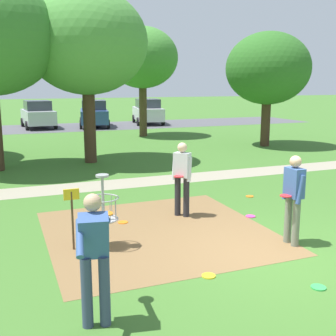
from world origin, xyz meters
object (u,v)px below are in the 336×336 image
(frisbee_mid_grass, at_px, (318,287))
(frisbee_near_basket, at_px, (209,276))
(frisbee_far_left, at_px, (250,216))
(parked_car_center_right, at_px, (148,111))
(player_throwing, at_px, (94,252))
(tree_mid_right, at_px, (87,43))
(frisbee_far_right, at_px, (123,222))
(player_waiting_right, at_px, (293,195))
(disc_golf_basket, at_px, (100,209))
(player_foreground_watching, at_px, (182,175))
(parked_car_center_left, at_px, (94,114))
(tree_mid_left, at_px, (268,69))
(frisbee_by_tee, at_px, (250,196))
(tree_near_left, at_px, (142,58))
(parked_car_leftmost, at_px, (38,114))

(frisbee_mid_grass, bearing_deg, frisbee_near_basket, 144.99)
(frisbee_far_left, xyz_separation_m, parked_car_center_right, (5.07, 22.12, 0.91))
(frisbee_far_left, bearing_deg, player_throwing, -143.79)
(tree_mid_right, bearing_deg, player_throwing, -101.01)
(frisbee_far_right, bearing_deg, player_waiting_right, -42.00)
(frisbee_mid_grass, bearing_deg, disc_golf_basket, 133.98)
(player_foreground_watching, relative_size, parked_car_center_left, 0.38)
(tree_mid_left, height_order, parked_car_center_right, tree_mid_left)
(frisbee_mid_grass, bearing_deg, frisbee_far_right, 115.61)
(player_waiting_right, bearing_deg, tree_mid_left, 58.03)
(frisbee_by_tee, distance_m, tree_near_left, 14.42)
(parked_car_center_left, bearing_deg, player_throwing, -101.78)
(player_foreground_watching, relative_size, tree_mid_right, 0.27)
(tree_near_left, xyz_separation_m, tree_mid_left, (4.29, -5.84, -0.70))
(player_foreground_watching, distance_m, tree_near_left, 15.42)
(player_throwing, xyz_separation_m, player_waiting_right, (4.03, 1.37, -0.02))
(frisbee_near_basket, xyz_separation_m, parked_car_leftmost, (-0.51, 24.54, 0.91))
(frisbee_by_tee, height_order, tree_near_left, tree_near_left)
(frisbee_near_basket, bearing_deg, tree_near_left, 75.02)
(frisbee_mid_grass, bearing_deg, parked_car_leftmost, 94.20)
(frisbee_by_tee, xyz_separation_m, tree_mid_right, (-2.97, 6.63, 4.45))
(tree_mid_left, bearing_deg, tree_near_left, 126.32)
(player_foreground_watching, height_order, parked_car_center_right, parked_car_center_right)
(player_waiting_right, bearing_deg, tree_mid_right, 100.57)
(frisbee_by_tee, xyz_separation_m, parked_car_center_right, (4.14, 20.61, 0.91))
(player_foreground_watching, distance_m, parked_car_center_left, 20.90)
(tree_near_left, bearing_deg, frisbee_mid_grass, -100.23)
(frisbee_by_tee, bearing_deg, frisbee_far_left, -121.67)
(disc_golf_basket, xyz_separation_m, tree_mid_left, (10.31, 9.91, 2.91))
(frisbee_far_left, height_order, frisbee_far_right, same)
(frisbee_far_left, bearing_deg, tree_near_left, 80.97)
(tree_mid_left, bearing_deg, player_throwing, -131.32)
(tree_mid_right, bearing_deg, parked_car_center_left, 77.58)
(frisbee_near_basket, distance_m, tree_mid_left, 15.22)
(frisbee_far_right, height_order, parked_car_center_right, parked_car_center_right)
(player_foreground_watching, relative_size, player_throwing, 1.00)
(player_waiting_right, distance_m, tree_mid_left, 13.32)
(frisbee_mid_grass, relative_size, parked_car_leftmost, 0.05)
(frisbee_near_basket, distance_m, frisbee_mid_grass, 1.66)
(tree_mid_right, height_order, parked_car_center_left, tree_mid_right)
(player_waiting_right, xyz_separation_m, parked_car_center_left, (1.08, 23.13, -0.05))
(tree_mid_left, height_order, tree_mid_right, tree_mid_right)
(player_waiting_right, height_order, tree_near_left, tree_near_left)
(frisbee_mid_grass, height_order, parked_car_leftmost, parked_car_leftmost)
(disc_golf_basket, height_order, frisbee_near_basket, disc_golf_basket)
(tree_mid_right, relative_size, parked_car_center_left, 1.44)
(parked_car_center_right, bearing_deg, tree_mid_right, -116.96)
(frisbee_by_tee, height_order, frisbee_mid_grass, same)
(frisbee_mid_grass, xyz_separation_m, parked_car_center_left, (1.81, 24.74, 0.91))
(frisbee_by_tee, xyz_separation_m, frisbee_far_left, (-0.93, -1.51, 0.00))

